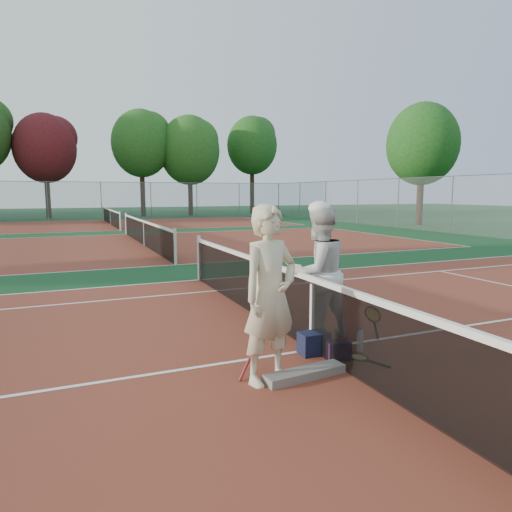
# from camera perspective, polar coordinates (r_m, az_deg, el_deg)

# --- Properties ---
(ground) EXTENTS (130.00, 130.00, 0.00)m
(ground) POSITION_cam_1_polar(r_m,az_deg,el_deg) (6.40, 6.95, -11.59)
(ground) COLOR #0F381A
(ground) RESTS_ON ground
(court_main) EXTENTS (23.77, 10.97, 0.01)m
(court_main) POSITION_cam_1_polar(r_m,az_deg,el_deg) (6.39, 6.95, -11.56)
(court_main) COLOR maroon
(court_main) RESTS_ON ground
(court_far_a) EXTENTS (23.77, 10.97, 0.01)m
(court_far_a) POSITION_cam_1_polar(r_m,az_deg,el_deg) (19.07, -13.76, 1.28)
(court_far_a) COLOR maroon
(court_far_a) RESTS_ON ground
(court_far_b) EXTENTS (23.77, 10.97, 0.01)m
(court_far_b) POSITION_cam_1_polar(r_m,az_deg,el_deg) (32.42, -17.69, 3.77)
(court_far_b) COLOR maroon
(court_far_b) RESTS_ON ground
(net_main) EXTENTS (0.10, 10.98, 1.02)m
(net_main) POSITION_cam_1_polar(r_m,az_deg,el_deg) (6.24, 7.02, -7.17)
(net_main) COLOR black
(net_main) RESTS_ON ground
(net_far_a) EXTENTS (0.10, 10.98, 1.02)m
(net_far_a) POSITION_cam_1_polar(r_m,az_deg,el_deg) (19.02, -13.81, 2.80)
(net_far_a) COLOR black
(net_far_a) RESTS_ON ground
(net_far_b) EXTENTS (0.10, 10.98, 1.02)m
(net_far_b) POSITION_cam_1_polar(r_m,az_deg,el_deg) (32.39, -17.73, 4.67)
(net_far_b) COLOR black
(net_far_b) RESTS_ON ground
(fence_back) EXTENTS (32.00, 0.06, 3.00)m
(fence_back) POSITION_cam_1_polar(r_m,az_deg,el_deg) (39.33, -18.77, 6.57)
(fence_back) COLOR slate
(fence_back) RESTS_ON ground
(player_a) EXTENTS (0.84, 0.67, 2.01)m
(player_a) POSITION_cam_1_polar(r_m,az_deg,el_deg) (5.08, 1.74, -4.88)
(player_a) COLOR beige
(player_a) RESTS_ON ground
(player_b) EXTENTS (1.02, 0.84, 1.95)m
(player_b) POSITION_cam_1_polar(r_m,az_deg,el_deg) (6.70, 7.79, -2.08)
(player_b) COLOR silver
(player_b) RESTS_ON ground
(racket_red) EXTENTS (0.39, 0.34, 0.53)m
(racket_red) POSITION_cam_1_polar(r_m,az_deg,el_deg) (5.42, 0.12, -12.22)
(racket_red) COLOR maroon
(racket_red) RESTS_ON ground
(racket_black_held) EXTENTS (0.39, 0.38, 0.55)m
(racket_black_held) POSITION_cam_1_polar(r_m,az_deg,el_deg) (6.74, 14.32, -8.32)
(racket_black_held) COLOR black
(racket_black_held) RESTS_ON ground
(racket_spare) EXTENTS (0.46, 0.66, 0.03)m
(racket_spare) POSITION_cam_1_polar(r_m,az_deg,el_deg) (6.19, 12.63, -12.24)
(racket_spare) COLOR black
(racket_spare) RESTS_ON ground
(sports_bag_navy) EXTENTS (0.39, 0.27, 0.30)m
(sports_bag_navy) POSITION_cam_1_polar(r_m,az_deg,el_deg) (6.20, 7.23, -10.76)
(sports_bag_navy) COLOR black
(sports_bag_navy) RESTS_ON ground
(sports_bag_purple) EXTENTS (0.34, 0.27, 0.24)m
(sports_bag_purple) POSITION_cam_1_polar(r_m,az_deg,el_deg) (6.07, 10.25, -11.53)
(sports_bag_purple) COLOR black
(sports_bag_purple) RESTS_ON ground
(net_cover_canvas) EXTENTS (1.03, 0.33, 0.11)m
(net_cover_canvas) POSITION_cam_1_polar(r_m,az_deg,el_deg) (5.47, 6.11, -14.43)
(net_cover_canvas) COLOR #635E59
(net_cover_canvas) RESTS_ON ground
(water_bottle) EXTENTS (0.09, 0.09, 0.30)m
(water_bottle) POSITION_cam_1_polar(r_m,az_deg,el_deg) (6.40, 12.88, -10.30)
(water_bottle) COLOR #C5E4FA
(water_bottle) RESTS_ON ground
(tree_back_maroon) EXTENTS (4.99, 4.99, 8.66)m
(tree_back_maroon) POSITION_cam_1_polar(r_m,az_deg,el_deg) (42.54, -24.89, 12.10)
(tree_back_maroon) COLOR #382314
(tree_back_maroon) RESTS_ON ground
(tree_back_3) EXTENTS (5.28, 5.28, 9.58)m
(tree_back_3) POSITION_cam_1_polar(r_m,az_deg,el_deg) (43.61, -14.17, 13.45)
(tree_back_3) COLOR #382314
(tree_back_3) RESTS_ON ground
(tree_back_4) EXTENTS (5.59, 5.59, 9.27)m
(tree_back_4) POSITION_cam_1_polar(r_m,az_deg,el_deg) (43.99, -8.30, 12.92)
(tree_back_4) COLOR #382314
(tree_back_4) RESTS_ON ground
(tree_back_5) EXTENTS (5.05, 5.05, 9.76)m
(tree_back_5) POSITION_cam_1_polar(r_m,az_deg,el_deg) (47.20, -0.50, 13.62)
(tree_back_5) COLOR #382314
(tree_back_5) RESTS_ON ground
(tree_right_1) EXTENTS (4.67, 4.67, 7.99)m
(tree_right_1) POSITION_cam_1_polar(r_m,az_deg,el_deg) (32.70, 20.09, 12.97)
(tree_right_1) COLOR #382314
(tree_right_1) RESTS_ON ground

